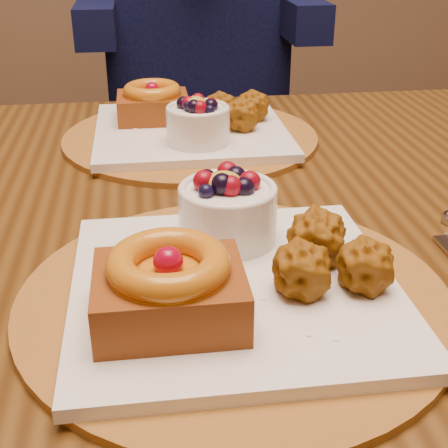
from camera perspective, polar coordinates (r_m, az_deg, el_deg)
The scene contains 4 objects.
dining_table at distance 0.78m, azimuth -1.52°, elevation -2.86°, with size 1.60×0.90×0.76m.
place_setting_near at distance 0.54m, azimuth 0.53°, elevation -4.30°, with size 0.38×0.38×0.09m.
place_setting_far at distance 0.94m, azimuth -3.23°, elevation 9.03°, with size 0.38×0.38×0.09m.
chair_far at distance 1.71m, azimuth -3.70°, elevation 7.09°, with size 0.54×0.54×0.89m.
Camera 1 is at (-0.11, -0.78, 1.06)m, focal length 50.00 mm.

